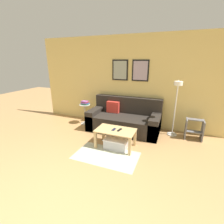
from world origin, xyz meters
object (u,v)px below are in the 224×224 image
couch (124,120)px  storage_bin (116,143)px  book_stack (85,103)px  step_stool (194,129)px  coffee_table (115,133)px  cell_phone (114,129)px  floor_lamp (176,101)px  side_table (85,112)px  remote_control (120,130)px

couch → storage_bin: size_ratio=3.73×
book_stack → step_stool: size_ratio=0.49×
couch → storage_bin: 1.04m
couch → coffee_table: couch is taller
coffee_table → step_stool: size_ratio=1.74×
cell_phone → floor_lamp: bearing=43.8°
coffee_table → side_table: bearing=144.3°
couch → cell_phone: couch is taller
storage_bin → cell_phone: 0.32m
book_stack → remote_control: book_stack is taller
book_stack → side_table: bearing=160.9°
remote_control → cell_phone: size_ratio=1.07×
side_table → step_stool: 3.04m
step_stool → remote_control: bearing=-145.3°
step_stool → coffee_table: bearing=-146.5°
remote_control → step_stool: step_stool is taller
storage_bin → floor_lamp: floor_lamp is taller
book_stack → step_stool: (3.02, 0.13, -0.40)m
storage_bin → side_table: (-1.40, 1.01, 0.25)m
couch → remote_control: (0.20, -0.97, 0.13)m
couch → storage_bin: bearing=-81.6°
floor_lamp → step_stool: floor_lamp is taller
storage_bin → book_stack: bearing=144.0°
coffee_table → book_stack: book_stack is taller
cell_phone → book_stack: bearing=148.3°
cell_phone → step_stool: 2.04m
remote_control → cell_phone: 0.13m
coffee_table → side_table: (-1.37, 0.98, 0.03)m
storage_bin → floor_lamp: bearing=41.2°
side_table → floor_lamp: bearing=-0.3°
storage_bin → cell_phone: bearing=162.6°
couch → coffee_table: bearing=-83.4°
coffee_table → floor_lamp: bearing=39.5°
book_stack → remote_control: size_ratio=1.62×
side_table → book_stack: 0.30m
coffee_table → floor_lamp: floor_lamp is taller
storage_bin → cell_phone: size_ratio=3.71×
coffee_table → storage_bin: (0.04, -0.03, -0.22)m
book_stack → storage_bin: bearing=-36.0°
remote_control → cell_phone: remote_control is taller
storage_bin → book_stack: 1.80m
side_table → remote_control: 1.76m
step_stool → side_table: bearing=-177.7°
floor_lamp → book_stack: size_ratio=5.92×
side_table → cell_phone: size_ratio=4.39×
floor_lamp → side_table: size_ratio=2.35×
coffee_table → floor_lamp: size_ratio=0.60×
coffee_table → floor_lamp: 1.65m
coffee_table → cell_phone: size_ratio=6.19×
coffee_table → remote_control: bearing=6.6°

